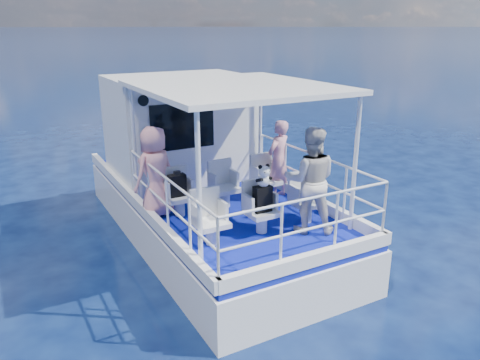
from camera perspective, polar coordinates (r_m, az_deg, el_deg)
name	(u,v)px	position (r m, az deg, el deg)	size (l,w,h in m)	color
ground	(231,254)	(8.93, -1.17, -9.00)	(2000.00, 2000.00, 0.00)	#061032
hull	(208,234)	(9.74, -3.93, -6.61)	(3.00, 7.00, 1.60)	white
deck	(207,196)	(9.41, -4.04, -1.92)	(2.90, 6.90, 0.10)	#091385
cabin	(180,128)	(10.25, -7.28, 6.36)	(2.85, 2.00, 2.20)	white
canopy	(235,87)	(7.81, -0.62, 11.26)	(3.00, 3.20, 0.08)	white
canopy_posts	(237,155)	(7.99, -0.42, 3.09)	(2.77, 2.97, 2.20)	white
railings	(246,193)	(7.90, 0.71, -1.66)	(2.84, 3.59, 1.00)	white
seat_port_fwd	(180,205)	(8.31, -7.37, -3.07)	(0.48, 0.46, 0.38)	silver
seat_center_fwd	(225,197)	(8.65, -1.83, -2.04)	(0.48, 0.46, 0.38)	silver
seat_stbd_fwd	(266,189)	(9.07, 3.24, -1.08)	(0.48, 0.46, 0.38)	silver
seat_port_aft	(212,233)	(7.21, -3.49, -6.41)	(0.48, 0.46, 0.38)	silver
seat_center_aft	(262,221)	(7.60, 2.66, -5.04)	(0.48, 0.46, 0.38)	silver
seat_stbd_aft	(307,211)	(8.07, 8.13, -3.77)	(0.48, 0.46, 0.38)	silver
passenger_port_fwd	(155,172)	(8.17, -10.32, 0.94)	(0.60, 0.43, 1.60)	pink
passenger_stbd_fwd	(278,159)	(9.00, 4.70, 2.52)	(0.55, 0.36, 1.52)	pink
passenger_stbd_aft	(310,180)	(7.50, 8.56, -0.04)	(0.84, 0.66, 1.73)	silver
backpack_port	(177,185)	(8.15, -7.67, -0.65)	(0.29, 0.17, 0.39)	black
backpack_center	(262,199)	(7.41, 2.75, -2.31)	(0.28, 0.16, 0.43)	black
compact_camera	(177,173)	(8.09, -7.69, 0.87)	(0.11, 0.07, 0.07)	black
panda	(264,176)	(7.28, 2.92, 0.55)	(0.23, 0.19, 0.35)	white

